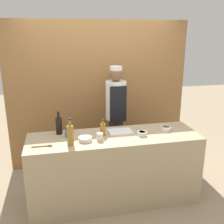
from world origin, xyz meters
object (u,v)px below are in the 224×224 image
(sauce_bowl_green, at_px, (142,133))
(bottle_amber, at_px, (103,129))
(sauce_bowl_yellow, at_px, (85,139))
(bottle_soy, at_px, (59,125))
(cup_cream, at_px, (100,137))
(wooden_spoon, at_px, (45,146))
(cup_blue, at_px, (68,134))
(chef_center, at_px, (116,115))
(sauce_bowl_orange, at_px, (166,128))
(bottle_vinegar, at_px, (70,135))
(cutting_board, at_px, (120,132))

(sauce_bowl_green, bearing_deg, bottle_amber, 167.07)
(sauce_bowl_yellow, relative_size, bottle_soy, 0.54)
(bottle_soy, relative_size, cup_cream, 3.23)
(sauce_bowl_green, distance_m, wooden_spoon, 1.22)
(cup_blue, distance_m, chef_center, 1.03)
(bottle_amber, height_order, cup_blue, bottle_amber)
(sauce_bowl_orange, bearing_deg, sauce_bowl_green, -164.77)
(sauce_bowl_orange, relative_size, bottle_vinegar, 0.40)
(sauce_bowl_yellow, height_order, cup_cream, cup_cream)
(sauce_bowl_orange, xyz_separation_m, sauce_bowl_green, (-0.37, -0.10, -0.00))
(chef_center, bearing_deg, sauce_bowl_green, -80.06)
(cutting_board, distance_m, bottle_vinegar, 0.73)
(sauce_bowl_orange, bearing_deg, cup_cream, -171.65)
(wooden_spoon, distance_m, chef_center, 1.41)
(sauce_bowl_yellow, bearing_deg, chef_center, 55.79)
(sauce_bowl_orange, height_order, bottle_amber, bottle_amber)
(sauce_bowl_yellow, relative_size, cup_blue, 1.90)
(bottle_soy, bearing_deg, sauce_bowl_green, -15.73)
(bottle_amber, relative_size, cup_cream, 2.38)
(cup_cream, distance_m, chef_center, 0.97)
(bottle_amber, relative_size, wooden_spoon, 0.92)
(bottle_vinegar, xyz_separation_m, cup_blue, (-0.01, 0.27, -0.09))
(cup_cream, bearing_deg, cup_blue, 151.80)
(bottle_vinegar, distance_m, wooden_spoon, 0.32)
(sauce_bowl_orange, height_order, bottle_vinegar, bottle_vinegar)
(cutting_board, bearing_deg, wooden_spoon, -165.62)
(chef_center, bearing_deg, wooden_spoon, -139.00)
(sauce_bowl_orange, xyz_separation_m, chef_center, (-0.52, 0.74, -0.01))
(wooden_spoon, bearing_deg, cutting_board, 14.38)
(cup_cream, xyz_separation_m, wooden_spoon, (-0.66, -0.05, -0.03))
(cutting_board, bearing_deg, sauce_bowl_yellow, -159.32)
(sauce_bowl_green, height_order, bottle_soy, bottle_soy)
(bottle_vinegar, distance_m, cup_blue, 0.28)
(sauce_bowl_orange, xyz_separation_m, cup_blue, (-1.30, 0.06, 0.01))
(sauce_bowl_orange, distance_m, chef_center, 0.91)
(sauce_bowl_orange, bearing_deg, bottle_amber, 179.24)
(cup_cream, bearing_deg, sauce_bowl_yellow, 174.61)
(sauce_bowl_yellow, relative_size, chef_center, 0.09)
(cutting_board, height_order, cup_cream, cup_cream)
(bottle_vinegar, distance_m, chef_center, 1.22)
(bottle_soy, distance_m, wooden_spoon, 0.43)
(sauce_bowl_green, distance_m, bottle_vinegar, 0.93)
(sauce_bowl_yellow, bearing_deg, cup_blue, 136.49)
(bottle_soy, distance_m, bottle_vinegar, 0.41)
(bottle_amber, xyz_separation_m, cup_blue, (-0.44, 0.05, -0.05))
(sauce_bowl_green, distance_m, cutting_board, 0.30)
(sauce_bowl_green, relative_size, bottle_amber, 0.53)
(bottle_soy, bearing_deg, cup_cream, -34.19)
(bottle_soy, xyz_separation_m, cup_cream, (0.48, -0.33, -0.07))
(cup_cream, bearing_deg, sauce_bowl_orange, 8.35)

